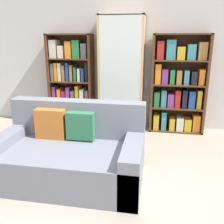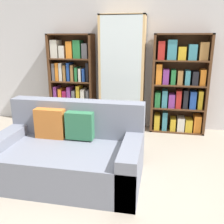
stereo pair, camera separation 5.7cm
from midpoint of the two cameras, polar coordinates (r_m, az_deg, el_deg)
The scene contains 7 objects.
ground_plane at distance 2.62m, azimuth -2.38°, elevation -20.10°, with size 16.00×16.00×0.00m, color gray.
wall_back at distance 4.49m, azimuth 4.77°, elevation 13.81°, with size 6.27×0.06×2.70m.
couch at distance 2.95m, azimuth -9.19°, elevation -9.38°, with size 1.65×0.96×0.84m.
bookshelf_left at distance 4.59m, azimuth -8.72°, elevation 6.62°, with size 0.79×0.32×1.63m.
display_cabinet at distance 4.32m, azimuth 2.74°, elevation 8.58°, with size 0.75×0.36×1.93m.
bookshelf_right at distance 4.34m, azimuth 15.47°, elevation 5.65°, with size 0.90×0.32×1.63m.
wine_bottle at distance 3.53m, azimuth 6.70°, elevation -7.34°, with size 0.07×0.07×0.34m.
Camera 2 is at (0.53, -2.03, 1.57)m, focal length 40.00 mm.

